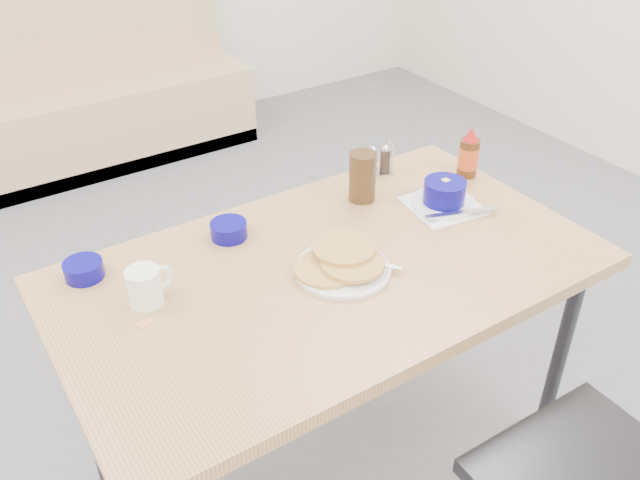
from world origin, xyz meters
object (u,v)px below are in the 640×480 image
butter_bowl (229,230)px  condiment_caddy (379,162)px  pancake_plate (342,264)px  grits_setting (444,196)px  coffee_mug (146,286)px  syrup_bottle (469,155)px  dining_table (330,285)px  amber_tumbler (362,177)px  creamer_bowl (84,270)px  booth_bench (74,101)px

butter_bowl → condiment_caddy: size_ratio=0.91×
pancake_plate → grits_setting: grits_setting is taller
coffee_mug → condiment_caddy: (0.86, 0.22, -0.01)m
syrup_bottle → dining_table: bearing=-165.0°
coffee_mug → amber_tumbler: 0.73m
butter_bowl → coffee_mug: bearing=-153.2°
coffee_mug → condiment_caddy: 0.89m
syrup_bottle → condiment_caddy: bearing=143.1°
condiment_caddy → grits_setting: bearing=-62.7°
butter_bowl → syrup_bottle: 0.80m
coffee_mug → butter_bowl: size_ratio=1.19×
pancake_plate → amber_tumbler: 0.37m
butter_bowl → creamer_bowl: bearing=174.7°
dining_table → booth_bench: bearing=90.0°
pancake_plate → condiment_caddy: bearing=42.8°
amber_tumbler → condiment_caddy: (0.14, 0.11, -0.04)m
amber_tumbler → syrup_bottle: bearing=-9.7°
booth_bench → condiment_caddy: (0.42, -2.19, 0.45)m
coffee_mug → amber_tumbler: size_ratio=0.80×
coffee_mug → grits_setting: coffee_mug is taller
creamer_bowl → syrup_bottle: (1.19, -0.13, 0.05)m
dining_table → pancake_plate: size_ratio=5.59×
booth_bench → coffee_mug: 2.50m
dining_table → creamer_bowl: (-0.55, 0.30, 0.08)m
creamer_bowl → syrup_bottle: size_ratio=0.60×
amber_tumbler → syrup_bottle: size_ratio=0.91×
pancake_plate → butter_bowl: size_ratio=2.47×
booth_bench → creamer_bowl: size_ratio=19.20×
coffee_mug → grits_setting: bearing=-3.4°
dining_table → butter_bowl: size_ratio=13.79×
creamer_bowl → booth_bench: bearing=76.3°
grits_setting → syrup_bottle: size_ratio=1.44×
pancake_plate → creamer_bowl: 0.65m
booth_bench → pancake_plate: bearing=-89.7°
pancake_plate → grits_setting: (0.43, 0.10, 0.02)m
booth_bench → grits_setting: 2.55m
dining_table → coffee_mug: (-0.45, 0.12, 0.11)m
coffee_mug → syrup_bottle: syrup_bottle is taller
dining_table → grits_setting: size_ratio=5.87×
dining_table → pancake_plate: 0.09m
dining_table → coffee_mug: bearing=165.1°
amber_tumbler → dining_table: bearing=-139.3°
pancake_plate → butter_bowl: (-0.17, 0.30, 0.00)m
creamer_bowl → amber_tumbler: size_ratio=0.65×
pancake_plate → amber_tumbler: bearing=45.9°
booth_bench → grits_setting: (0.45, -2.47, 0.45)m
pancake_plate → syrup_bottle: bearing=17.9°
pancake_plate → creamer_bowl: same height
booth_bench → butter_bowl: (-0.16, -2.27, 0.43)m
creamer_bowl → butter_bowl: butter_bowl is taller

